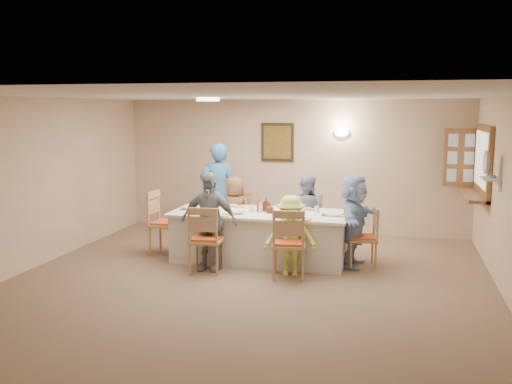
% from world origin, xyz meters
% --- Properties ---
extents(ground, '(7.00, 7.00, 0.00)m').
position_xyz_m(ground, '(0.00, 0.00, 0.00)').
color(ground, brown).
extents(room_walls, '(7.00, 7.00, 7.00)m').
position_xyz_m(room_walls, '(0.00, 0.00, 1.51)').
color(room_walls, '#C4AA8D').
rests_on(room_walls, ground).
extents(wall_picture, '(0.62, 0.05, 0.72)m').
position_xyz_m(wall_picture, '(-0.30, 3.46, 1.70)').
color(wall_picture, '#311E11').
rests_on(wall_picture, room_walls).
extents(wall_sconce, '(0.26, 0.09, 0.18)m').
position_xyz_m(wall_sconce, '(0.90, 3.44, 1.90)').
color(wall_sconce, white).
rests_on(wall_sconce, room_walls).
extents(ceiling_light, '(0.36, 0.36, 0.05)m').
position_xyz_m(ceiling_light, '(-1.00, 1.50, 2.47)').
color(ceiling_light, white).
rests_on(ceiling_light, room_walls).
extents(serving_hatch, '(0.06, 1.50, 1.15)m').
position_xyz_m(serving_hatch, '(3.21, 2.40, 1.50)').
color(serving_hatch, brown).
rests_on(serving_hatch, room_walls).
extents(hatch_sill, '(0.30, 1.50, 0.05)m').
position_xyz_m(hatch_sill, '(3.09, 2.40, 0.97)').
color(hatch_sill, brown).
rests_on(hatch_sill, room_walls).
extents(shutter_door, '(0.55, 0.04, 1.00)m').
position_xyz_m(shutter_door, '(2.95, 3.16, 1.50)').
color(shutter_door, brown).
rests_on(shutter_door, room_walls).
extents(fan_shelf, '(0.22, 0.36, 0.03)m').
position_xyz_m(fan_shelf, '(3.13, 1.05, 1.40)').
color(fan_shelf, white).
rests_on(fan_shelf, room_walls).
extents(desk_fan, '(0.30, 0.30, 0.28)m').
position_xyz_m(desk_fan, '(3.10, 1.05, 1.55)').
color(desk_fan, '#A5A5A8').
rests_on(desk_fan, fan_shelf).
extents(dining_table, '(2.70, 1.14, 0.76)m').
position_xyz_m(dining_table, '(-0.10, 1.29, 0.38)').
color(dining_table, beige).
rests_on(dining_table, ground).
extents(chair_back_left, '(0.51, 0.51, 0.94)m').
position_xyz_m(chair_back_left, '(-0.70, 2.09, 0.47)').
color(chair_back_left, tan).
rests_on(chair_back_left, ground).
extents(chair_back_right, '(0.50, 0.50, 0.92)m').
position_xyz_m(chair_back_right, '(0.50, 2.09, 0.46)').
color(chair_back_right, tan).
rests_on(chair_back_right, ground).
extents(chair_front_left, '(0.51, 0.51, 0.98)m').
position_xyz_m(chair_front_left, '(-0.70, 0.49, 0.49)').
color(chair_front_left, tan).
rests_on(chair_front_left, ground).
extents(chair_front_right, '(0.54, 0.54, 0.99)m').
position_xyz_m(chair_front_right, '(0.50, 0.49, 0.50)').
color(chair_front_right, tan).
rests_on(chair_front_right, ground).
extents(chair_left_end, '(0.50, 0.50, 1.03)m').
position_xyz_m(chair_left_end, '(-1.65, 1.29, 0.52)').
color(chair_left_end, tan).
rests_on(chair_left_end, ground).
extents(chair_right_end, '(0.50, 0.50, 0.90)m').
position_xyz_m(chair_right_end, '(1.45, 1.29, 0.45)').
color(chair_right_end, tan).
rests_on(chair_right_end, ground).
extents(diner_back_left, '(0.69, 0.53, 1.21)m').
position_xyz_m(diner_back_left, '(-0.70, 1.97, 0.61)').
color(diner_back_left, brown).
rests_on(diner_back_left, ground).
extents(diner_back_right, '(0.75, 0.65, 1.28)m').
position_xyz_m(diner_back_right, '(0.50, 1.97, 0.64)').
color(diner_back_right, '#8790B0').
rests_on(diner_back_right, ground).
extents(diner_front_left, '(0.87, 0.41, 1.44)m').
position_xyz_m(diner_front_left, '(-0.70, 0.61, 0.72)').
color(diner_front_left, gray).
rests_on(diner_front_left, ground).
extents(diner_front_right, '(0.87, 0.65, 1.14)m').
position_xyz_m(diner_front_right, '(0.50, 0.61, 0.57)').
color(diner_front_right, '#D7F658').
rests_on(diner_front_right, ground).
extents(diner_right_end, '(1.39, 0.74, 1.38)m').
position_xyz_m(diner_right_end, '(1.32, 1.29, 0.69)').
color(diner_right_end, '#9BBBE9').
rests_on(diner_right_end, ground).
extents(caregiver, '(0.96, 0.91, 1.73)m').
position_xyz_m(caregiver, '(-1.15, 2.44, 0.86)').
color(caregiver, teal).
rests_on(caregiver, ground).
extents(placemat_fl, '(0.35, 0.26, 0.01)m').
position_xyz_m(placemat_fl, '(-0.70, 0.87, 0.76)').
color(placemat_fl, '#472B19').
rests_on(placemat_fl, dining_table).
extents(plate_fl, '(0.26, 0.26, 0.02)m').
position_xyz_m(plate_fl, '(-0.70, 0.87, 0.77)').
color(plate_fl, white).
rests_on(plate_fl, dining_table).
extents(napkin_fl, '(0.13, 0.13, 0.01)m').
position_xyz_m(napkin_fl, '(-0.52, 0.82, 0.77)').
color(napkin_fl, gold).
rests_on(napkin_fl, dining_table).
extents(placemat_fr, '(0.35, 0.26, 0.01)m').
position_xyz_m(placemat_fr, '(0.50, 0.87, 0.76)').
color(placemat_fr, '#472B19').
rests_on(placemat_fr, dining_table).
extents(plate_fr, '(0.23, 0.23, 0.01)m').
position_xyz_m(plate_fr, '(0.50, 0.87, 0.77)').
color(plate_fr, white).
rests_on(plate_fr, dining_table).
extents(napkin_fr, '(0.15, 0.15, 0.01)m').
position_xyz_m(napkin_fr, '(0.68, 0.82, 0.77)').
color(napkin_fr, gold).
rests_on(napkin_fr, dining_table).
extents(placemat_bl, '(0.33, 0.25, 0.01)m').
position_xyz_m(placemat_bl, '(-0.70, 1.71, 0.76)').
color(placemat_bl, '#472B19').
rests_on(placemat_bl, dining_table).
extents(plate_bl, '(0.22, 0.22, 0.01)m').
position_xyz_m(plate_bl, '(-0.70, 1.71, 0.77)').
color(plate_bl, white).
rests_on(plate_bl, dining_table).
extents(napkin_bl, '(0.15, 0.15, 0.01)m').
position_xyz_m(napkin_bl, '(-0.52, 1.66, 0.77)').
color(napkin_bl, gold).
rests_on(napkin_bl, dining_table).
extents(placemat_br, '(0.35, 0.26, 0.01)m').
position_xyz_m(placemat_br, '(0.50, 1.71, 0.76)').
color(placemat_br, '#472B19').
rests_on(placemat_br, dining_table).
extents(plate_br, '(0.25, 0.25, 0.02)m').
position_xyz_m(plate_br, '(0.50, 1.71, 0.77)').
color(plate_br, white).
rests_on(plate_br, dining_table).
extents(napkin_br, '(0.15, 0.15, 0.01)m').
position_xyz_m(napkin_br, '(0.68, 1.66, 0.77)').
color(napkin_br, gold).
rests_on(napkin_br, dining_table).
extents(placemat_le, '(0.35, 0.26, 0.01)m').
position_xyz_m(placemat_le, '(-1.20, 1.29, 0.76)').
color(placemat_le, '#472B19').
rests_on(placemat_le, dining_table).
extents(plate_le, '(0.25, 0.25, 0.02)m').
position_xyz_m(plate_le, '(-1.20, 1.29, 0.77)').
color(plate_le, white).
rests_on(plate_le, dining_table).
extents(napkin_le, '(0.15, 0.15, 0.01)m').
position_xyz_m(napkin_le, '(-1.02, 1.24, 0.77)').
color(napkin_le, gold).
rests_on(napkin_le, dining_table).
extents(placemat_re, '(0.35, 0.26, 0.01)m').
position_xyz_m(placemat_re, '(1.02, 1.29, 0.76)').
color(placemat_re, '#472B19').
rests_on(placemat_re, dining_table).
extents(plate_re, '(0.25, 0.25, 0.02)m').
position_xyz_m(plate_re, '(1.02, 1.29, 0.77)').
color(plate_re, white).
rests_on(plate_re, dining_table).
extents(napkin_re, '(0.14, 0.14, 0.01)m').
position_xyz_m(napkin_re, '(1.20, 1.24, 0.77)').
color(napkin_re, gold).
rests_on(napkin_re, dining_table).
extents(teacup_a, '(0.12, 0.12, 0.09)m').
position_xyz_m(teacup_a, '(-0.93, 0.94, 0.80)').
color(teacup_a, white).
rests_on(teacup_a, dining_table).
extents(teacup_b, '(0.10, 0.10, 0.08)m').
position_xyz_m(teacup_b, '(0.31, 1.83, 0.80)').
color(teacup_b, white).
rests_on(teacup_b, dining_table).
extents(bowl_a, '(0.30, 0.30, 0.05)m').
position_xyz_m(bowl_a, '(-0.39, 1.06, 0.79)').
color(bowl_a, white).
rests_on(bowl_a, dining_table).
extents(bowl_b, '(0.20, 0.20, 0.06)m').
position_xyz_m(bowl_b, '(0.27, 1.54, 0.79)').
color(bowl_b, white).
rests_on(bowl_b, dining_table).
extents(condiment_ketchup, '(0.14, 0.15, 0.22)m').
position_xyz_m(condiment_ketchup, '(-0.13, 1.31, 0.87)').
color(condiment_ketchup, '#B52A0F').
rests_on(condiment_ketchup, dining_table).
extents(condiment_brown, '(0.10, 0.10, 0.21)m').
position_xyz_m(condiment_brown, '(-0.04, 1.39, 0.86)').
color(condiment_brown, '#502315').
rests_on(condiment_brown, dining_table).
extents(condiment_malt, '(0.14, 0.14, 0.16)m').
position_xyz_m(condiment_malt, '(0.05, 1.23, 0.84)').
color(condiment_malt, '#502315').
rests_on(condiment_malt, dining_table).
extents(drinking_glass, '(0.06, 0.06, 0.10)m').
position_xyz_m(drinking_glass, '(-0.25, 1.34, 0.82)').
color(drinking_glass, silver).
rests_on(drinking_glass, dining_table).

